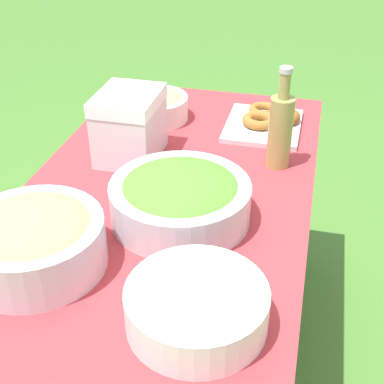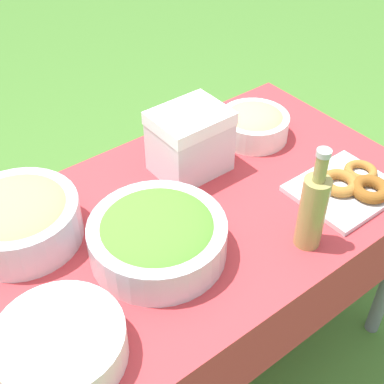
# 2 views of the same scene
# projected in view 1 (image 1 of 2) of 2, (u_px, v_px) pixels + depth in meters

# --- Properties ---
(ground_plane) EXTENTS (14.00, 14.00, 0.00)m
(ground_plane) POSITION_uv_depth(u_px,v_px,m) (173.00, 360.00, 1.85)
(ground_plane) COLOR #477A2D
(picnic_table) EXTENTS (1.39, 0.77, 0.71)m
(picnic_table) POSITION_uv_depth(u_px,v_px,m) (169.00, 216.00, 1.51)
(picnic_table) COLOR #B73338
(picnic_table) RESTS_ON ground_plane
(salad_bowl) EXTENTS (0.35, 0.35, 0.12)m
(salad_bowl) POSITION_uv_depth(u_px,v_px,m) (180.00, 197.00, 1.30)
(salad_bowl) COLOR silver
(salad_bowl) RESTS_ON picnic_table
(pasta_bowl) EXTENTS (0.22, 0.22, 0.10)m
(pasta_bowl) POSITION_uv_depth(u_px,v_px,m) (155.00, 105.00, 1.80)
(pasta_bowl) COLOR white
(pasta_bowl) RESTS_ON picnic_table
(donut_platter) EXTENTS (0.29, 0.24, 0.05)m
(donut_platter) POSITION_uv_depth(u_px,v_px,m) (267.00, 121.00, 1.76)
(donut_platter) COLOR silver
(donut_platter) RESTS_ON picnic_table
(plate_stack) EXTENTS (0.28, 0.28, 0.08)m
(plate_stack) POSITION_uv_depth(u_px,v_px,m) (197.00, 307.00, 1.02)
(plate_stack) COLOR white
(plate_stack) RESTS_ON picnic_table
(olive_oil_bottle) EXTENTS (0.07, 0.07, 0.29)m
(olive_oil_bottle) POSITION_uv_depth(u_px,v_px,m) (280.00, 129.00, 1.49)
(olive_oil_bottle) COLOR #998E4C
(olive_oil_bottle) RESTS_ON picnic_table
(bread_bowl) EXTENTS (0.31, 0.31, 0.13)m
(bread_bowl) POSITION_uv_depth(u_px,v_px,m) (33.00, 240.00, 1.15)
(bread_bowl) COLOR silver
(bread_bowl) RESTS_ON picnic_table
(cooler_box) EXTENTS (0.21, 0.17, 0.20)m
(cooler_box) POSITION_uv_depth(u_px,v_px,m) (130.00, 125.00, 1.55)
(cooler_box) COLOR silver
(cooler_box) RESTS_ON picnic_table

